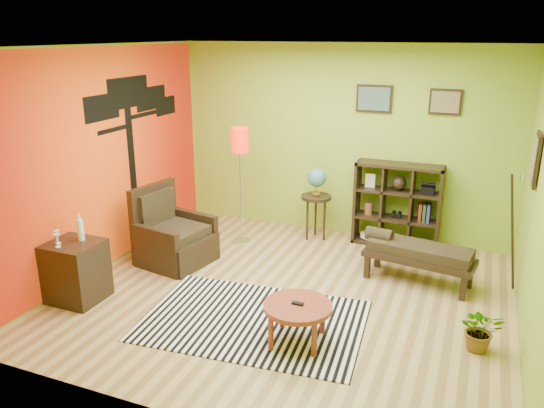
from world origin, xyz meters
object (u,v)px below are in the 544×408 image
at_px(coffee_table, 298,310).
at_px(armchair, 172,239).
at_px(floor_lamp, 240,151).
at_px(globe_table, 317,186).
at_px(side_cabinet, 76,271).
at_px(cube_shelf, 398,205).
at_px(potted_plant, 480,334).
at_px(bench, 416,252).

height_order(coffee_table, armchair, armchair).
bearing_deg(floor_lamp, armchair, -120.73).
bearing_deg(globe_table, side_cabinet, -124.75).
height_order(side_cabinet, cube_shelf, cube_shelf).
bearing_deg(armchair, floor_lamp, 59.27).
height_order(floor_lamp, potted_plant, floor_lamp).
distance_m(coffee_table, bench, 2.01).
distance_m(side_cabinet, globe_table, 3.47).
bearing_deg(cube_shelf, floor_lamp, -160.86).
xyz_separation_m(coffee_table, armchair, (-2.20, 1.22, -0.05)).
xyz_separation_m(side_cabinet, globe_table, (1.96, 2.83, 0.46)).
distance_m(coffee_table, armchair, 2.51).
height_order(cube_shelf, bench, cube_shelf).
distance_m(armchair, cube_shelf, 3.17).
height_order(bench, potted_plant, bench).
xyz_separation_m(floor_lamp, globe_table, (0.96, 0.55, -0.55)).
distance_m(coffee_table, cube_shelf, 2.95).
bearing_deg(cube_shelf, globe_table, -170.95).
bearing_deg(armchair, cube_shelf, 32.20).
height_order(side_cabinet, bench, side_cabinet).
xyz_separation_m(armchair, side_cabinet, (-0.44, -1.33, 0.04)).
xyz_separation_m(bench, potted_plant, (0.79, -1.27, -0.22)).
relative_size(floor_lamp, potted_plant, 3.81).
height_order(coffee_table, potted_plant, coffee_table).
relative_size(coffee_table, cube_shelf, 0.56).
relative_size(armchair, cube_shelf, 0.85).
height_order(coffee_table, floor_lamp, floor_lamp).
bearing_deg(side_cabinet, potted_plant, 8.38).
height_order(globe_table, potted_plant, globe_table).
xyz_separation_m(coffee_table, globe_table, (-0.68, 2.72, 0.46)).
relative_size(armchair, bench, 0.75).
height_order(floor_lamp, globe_table, floor_lamp).
height_order(coffee_table, cube_shelf, cube_shelf).
distance_m(armchair, bench, 3.14).
xyz_separation_m(floor_lamp, bench, (2.52, -0.38, -0.98)).
bearing_deg(floor_lamp, cube_shelf, 19.14).
xyz_separation_m(armchair, floor_lamp, (0.57, 0.95, 1.05)).
relative_size(cube_shelf, potted_plant, 2.71).
bearing_deg(potted_plant, floor_lamp, 153.55).
bearing_deg(potted_plant, side_cabinet, -171.62).
distance_m(side_cabinet, bench, 4.01).
relative_size(side_cabinet, cube_shelf, 0.84).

